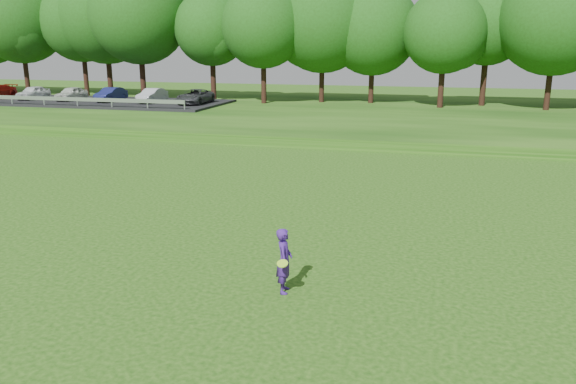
# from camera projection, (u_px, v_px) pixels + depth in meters

# --- Properties ---
(ground) EXTENTS (140.00, 140.00, 0.00)m
(ground) POSITION_uv_depth(u_px,v_px,m) (160.00, 292.00, 12.90)
(ground) COLOR #143F0C
(ground) RESTS_ON ground
(berm) EXTENTS (130.00, 30.00, 0.60)m
(berm) POSITION_uv_depth(u_px,v_px,m) (363.00, 113.00, 44.56)
(berm) COLOR #143F0C
(berm) RESTS_ON ground
(walking_path) EXTENTS (130.00, 1.60, 0.04)m
(walking_path) POSITION_uv_depth(u_px,v_px,m) (329.00, 146.00, 31.56)
(walking_path) COLOR gray
(walking_path) RESTS_ON ground
(treeline) EXTENTS (104.00, 7.00, 15.00)m
(treeline) POSITION_uv_depth(u_px,v_px,m) (373.00, 13.00, 46.33)
(treeline) COLOR #1C4710
(treeline) RESTS_ON berm
(parking_lot) EXTENTS (24.00, 9.00, 1.38)m
(parking_lot) POSITION_uv_depth(u_px,v_px,m) (92.00, 98.00, 49.33)
(parking_lot) COLOR black
(parking_lot) RESTS_ON berm
(woman) EXTENTS (0.46, 0.90, 1.53)m
(woman) POSITION_uv_depth(u_px,v_px,m) (284.00, 261.00, 12.75)
(woman) COLOR #401C7F
(woman) RESTS_ON ground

